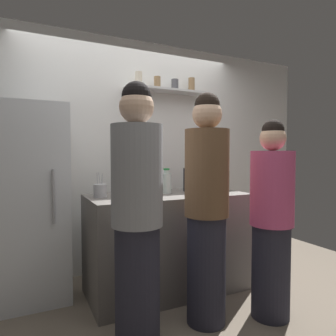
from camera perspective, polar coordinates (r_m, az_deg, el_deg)
The scene contains 13 objects.
ground_plane at distance 2.72m, azimuth 2.71°, elevation -26.23°, with size 5.28×5.28×0.00m, color #726656.
back_wall_assembly at distance 3.53m, azimuth -6.88°, elevation 2.51°, with size 4.80×0.32×2.60m.
refrigerator at distance 2.98m, azimuth -24.72°, elevation -6.06°, with size 0.65×0.60×1.75m.
counter at distance 3.00m, azimuth -0.00°, elevation -13.78°, with size 1.51×0.70×0.93m, color #66605B.
baking_pan at distance 3.29m, azimuth 7.34°, elevation -3.62°, with size 0.34×0.24×0.05m, color gray.
utensil_holder at distance 2.75m, azimuth -12.66°, elevation -4.18°, with size 0.12×0.12×0.22m.
wine_bottle_dark_glass at distance 3.11m, azimuth 3.48°, elevation -2.00°, with size 0.06×0.06×0.34m.
wine_bottle_amber_glass at distance 2.95m, azimuth -4.40°, elevation -2.53°, with size 0.08×0.08×0.32m.
wine_bottle_green_glass at distance 3.14m, azimuth 10.91°, elevation -2.30°, with size 0.07×0.07×0.30m.
water_bottle_plastic at distance 2.94m, azimuth -0.28°, elevation -2.74°, with size 0.09×0.09×0.24m.
person_grey_hoodie at distance 2.03m, azimuth -5.84°, elevation -9.30°, with size 0.34×0.34×1.78m.
person_brown_jacket at distance 2.36m, azimuth 7.28°, elevation -7.68°, with size 0.34×0.34×1.78m.
person_pink_top at distance 2.58m, azimuth 18.93°, elevation -9.46°, with size 0.34×0.34×1.59m.
Camera 1 is at (-1.13, -2.09, 1.31)m, focal length 32.33 mm.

